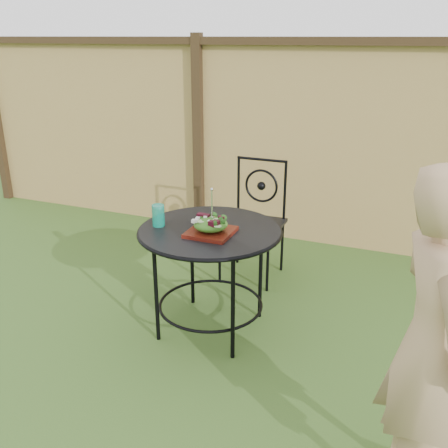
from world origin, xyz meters
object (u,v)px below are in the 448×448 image
patio_chair (255,217)px  diner (432,346)px  patio_table (210,249)px  salad_plate (211,232)px

patio_chair → diner: bearing=-52.8°
patio_table → patio_chair: size_ratio=0.97×
patio_table → salad_plate: bearing=-62.7°
diner → salad_plate: size_ratio=5.45×
patio_table → salad_plate: salad_plate is taller
patio_table → diner: diner is taller
patio_table → diner: size_ratio=0.63×
patio_chair → salad_plate: 1.01m
diner → patio_chair: bearing=16.3°
patio_table → patio_chair: 0.91m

